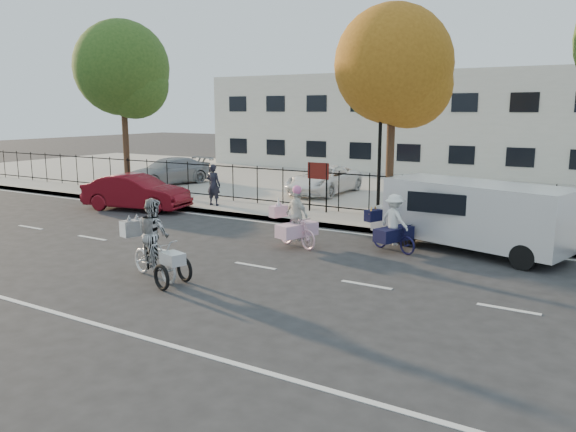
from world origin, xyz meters
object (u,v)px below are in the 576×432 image
Objects in this scene: red_sedan at (136,192)px; lot_car_b at (324,180)px; pedestrian at (214,185)px; white_van at (472,214)px; zebra_trike at (154,248)px; lot_car_a at (169,171)px; bull_bike at (393,229)px; unicorn_bike at (296,224)px; lamppost at (380,132)px.

red_sedan is 8.18m from lot_car_b.
white_van is at bearing 166.12° from pedestrian.
lot_car_b is at bearing 26.20° from zebra_trike.
lot_car_b is at bearing 22.80° from lot_car_a.
lot_car_b is (-7.98, 6.60, -0.28)m from white_van.
unicorn_bike is at bearing 133.06° from bull_bike.
white_van is 10.34m from pedestrian.
lamppost reaches higher than pedestrian.
zebra_trike reaches higher than pedestrian.
bull_bike is 2.18m from white_van.
lamppost is 9.61m from red_sedan.
white_van is 1.28× the size of lot_car_b.
red_sedan is 6.49m from lot_car_a.
lamppost is 0.76× the size of white_van.
white_van is at bearing -4.15° from lot_car_a.
lot_car_b is (-6.15, 7.71, 0.14)m from bull_bike.
lot_car_b is at bearing 135.87° from lamppost.
white_van is (5.62, 6.37, 0.33)m from zebra_trike.
white_van is at bearing -33.62° from lamppost.
lot_car_a is (-16.09, 5.40, -0.25)m from white_van.
unicorn_bike reaches higher than lot_car_b.
pedestrian is at bearing -67.42° from red_sedan.
zebra_trike is 1.22× the size of unicorn_bike.
white_van is (1.83, 1.11, 0.42)m from bull_bike.
zebra_trike is 9.19m from pedestrian.
bull_bike is (1.90, -3.59, -2.48)m from lamppost.
red_sedan is (-8.93, -2.59, -2.42)m from lamppost.
bull_bike reaches higher than red_sedan.
zebra_trike reaches higher than lot_car_a.
unicorn_bike reaches higher than lot_car_a.
bull_bike is 0.31× the size of white_van.
pedestrian is at bearing -18.56° from lot_car_a.
lot_car_b reaches higher than red_sedan.
lot_car_b is (-2.36, 12.97, 0.04)m from zebra_trike.
lot_car_a is at bearing 19.80° from red_sedan.
red_sedan is (-12.67, -0.10, -0.36)m from white_van.
bull_bike is (3.79, 5.26, -0.09)m from zebra_trike.
zebra_trike reaches higher than unicorn_bike.
lamppost reaches higher than red_sedan.
unicorn_bike is 0.43× the size of red_sedan.
unicorn_bike is (1.28, 4.27, -0.07)m from zebra_trike.
zebra_trike reaches higher than bull_bike.
unicorn_bike reaches higher than pedestrian.
unicorn_bike is 1.02× the size of bull_bike.
zebra_trike is 4.46m from unicorn_bike.
zebra_trike is 6.48m from bull_bike.
lot_car_a reaches higher than lot_car_b.
red_sedan is at bearing 106.32° from bull_bike.
unicorn_bike is 2.70m from bull_bike.
red_sedan is 0.93× the size of lot_car_a.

